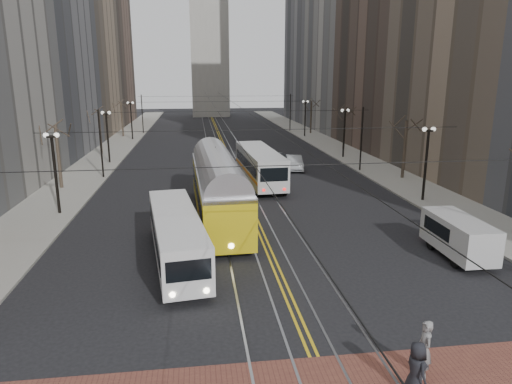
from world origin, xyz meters
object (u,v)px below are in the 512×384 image
object	(u,v)px
transit_bus	(177,238)
sedan_grey	(281,159)
rear_bus	(260,167)
streetcar	(218,193)
pedestrian_a	(416,370)
sedan_parked	(464,231)
pedestrian_b	(424,349)
sedan_silver	(294,163)
cargo_van	(458,238)

from	to	relation	value
transit_bus	sedan_grey	world-z (taller)	transit_bus
transit_bus	rear_bus	world-z (taller)	rear_bus
streetcar	pedestrian_a	distance (m)	19.64
streetcar	rear_bus	xyz separation A→B (m)	(4.30, 10.28, -0.25)
transit_bus	sedan_parked	world-z (taller)	transit_bus
rear_bus	sedan_parked	size ratio (longest dim) A/B	2.68
transit_bus	sedan_parked	size ratio (longest dim) A/B	2.38
rear_bus	streetcar	bearing A→B (deg)	-115.77
transit_bus	streetcar	distance (m)	7.78
sedan_parked	pedestrian_b	bearing A→B (deg)	-123.87
sedan_silver	pedestrian_b	size ratio (longest dim) A/B	2.31
transit_bus	sedan_grey	size ratio (longest dim) A/B	2.44
streetcar	sedan_grey	xyz separation A→B (m)	(7.78, 18.54, -1.07)
streetcar	pedestrian_a	xyz separation A→B (m)	(5.03, -18.96, -0.88)
sedan_parked	sedan_silver	bearing A→B (deg)	106.01
cargo_van	pedestrian_a	world-z (taller)	cargo_van
sedan_grey	pedestrian_b	distance (m)	36.66
pedestrian_a	sedan_silver	bearing A→B (deg)	-12.22
pedestrian_a	streetcar	bearing A→B (deg)	8.77
rear_bus	sedan_silver	world-z (taller)	rear_bus
cargo_van	sedan_parked	bearing A→B (deg)	52.90
cargo_van	pedestrian_b	distance (m)	11.57
pedestrian_a	pedestrian_b	xyz separation A→B (m)	(0.71, 0.90, 0.07)
rear_bus	pedestrian_a	bearing A→B (deg)	-91.64
streetcar	transit_bus	bearing A→B (deg)	-111.38
sedan_silver	sedan_parked	distance (m)	23.23
transit_bus	sedan_parked	distance (m)	16.90
sedan_grey	pedestrian_a	distance (m)	37.60
rear_bus	pedestrian_b	size ratio (longest dim) A/B	6.07
cargo_van	sedan_grey	bearing A→B (deg)	100.86
transit_bus	sedan_silver	bearing A→B (deg)	56.53
streetcar	sedan_grey	bearing A→B (deg)	65.13
pedestrian_b	rear_bus	bearing A→B (deg)	-168.64
streetcar	cargo_van	size ratio (longest dim) A/B	3.09
streetcar	rear_bus	distance (m)	11.15
sedan_silver	pedestrian_b	xyz separation A→B (m)	(-3.06, -34.26, 0.25)
sedan_grey	pedestrian_b	bearing A→B (deg)	-97.77
sedan_parked	pedestrian_a	size ratio (longest dim) A/B	2.43
streetcar	cargo_van	bearing A→B (deg)	-36.83
sedan_parked	transit_bus	bearing A→B (deg)	-174.44
transit_bus	sedan_grey	distance (m)	27.86
transit_bus	pedestrian_b	bearing A→B (deg)	-59.93
cargo_van	pedestrian_b	world-z (taller)	cargo_van
pedestrian_b	sedan_silver	bearing A→B (deg)	-176.66
streetcar	pedestrian_a	world-z (taller)	streetcar
cargo_van	sedan_grey	size ratio (longest dim) A/B	1.14
sedan_parked	rear_bus	bearing A→B (deg)	123.30
rear_bus	pedestrian_a	world-z (taller)	rear_bus
sedan_grey	sedan_parked	distance (m)	25.75
streetcar	sedan_silver	xyz separation A→B (m)	(8.80, 16.20, -1.06)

